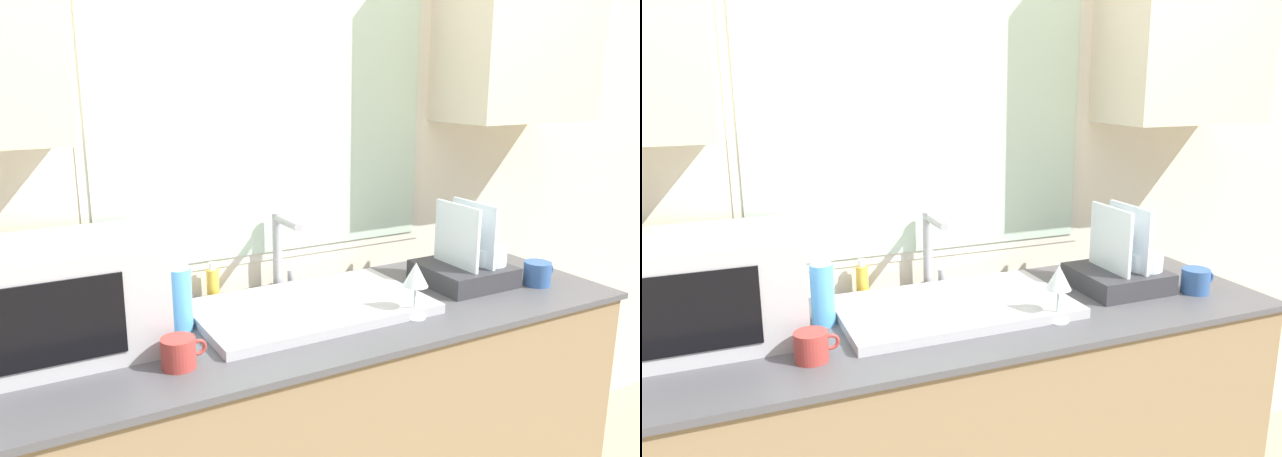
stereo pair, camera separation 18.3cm
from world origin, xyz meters
TOP-DOWN VIEW (x-y plane):
  - countertop at (0.00, 0.33)m, footprint 2.03×0.68m
  - wall_back at (0.00, 0.64)m, footprint 6.00×0.38m
  - sink_basin at (-0.01, 0.35)m, footprint 0.72×0.43m
  - faucet at (-0.01, 0.57)m, footprint 0.08×0.18m
  - microwave at (-0.71, 0.42)m, footprint 0.48×0.38m
  - dish_rack at (0.60, 0.33)m, footprint 0.29×0.28m
  - spray_bottle at (-0.41, 0.40)m, footprint 0.07×0.07m
  - soap_bottle at (-0.24, 0.60)m, footprint 0.04×0.04m
  - mug_near_sink at (-0.48, 0.17)m, footprint 0.12×0.09m
  - wine_glass at (0.24, 0.16)m, footprint 0.08×0.08m
  - mug_by_rack at (0.81, 0.20)m, footprint 0.13×0.09m

SIDE VIEW (x-z plane):
  - countertop at x=0.00m, z-range 0.00..0.94m
  - sink_basin at x=-0.01m, z-range 0.94..0.97m
  - mug_near_sink at x=-0.48m, z-range 0.94..1.01m
  - mug_by_rack at x=0.81m, z-range 0.94..1.02m
  - soap_bottle at x=-0.24m, z-range 0.93..1.05m
  - dish_rack at x=0.60m, z-range 0.85..1.14m
  - spray_bottle at x=-0.41m, z-range 0.93..1.18m
  - wine_glass at x=0.24m, z-range 0.98..1.15m
  - microwave at x=-0.71m, z-range 0.94..1.23m
  - faucet at x=-0.01m, z-range 0.96..1.23m
  - wall_back at x=0.00m, z-range 0.13..2.73m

